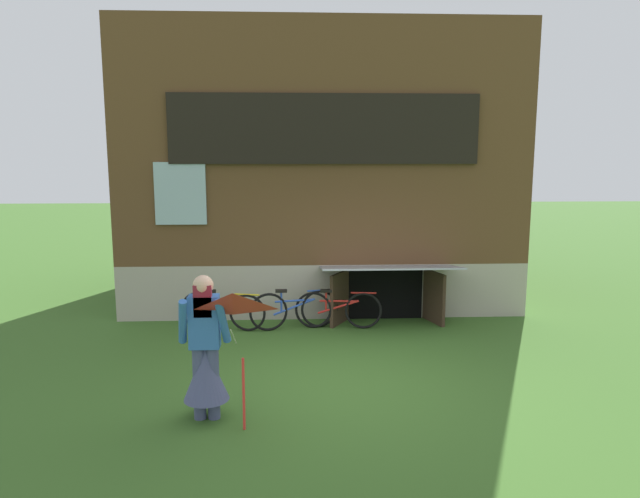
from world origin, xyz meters
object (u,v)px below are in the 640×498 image
at_px(person, 205,359).
at_px(bicycle_red, 338,309).
at_px(bicycle_blue, 294,309).
at_px(bicycle_yellow, 223,311).
at_px(kite, 233,327).

height_order(person, bicycle_red, person).
distance_m(bicycle_blue, bicycle_yellow, 1.24).
relative_size(bicycle_blue, bicycle_yellow, 1.03).
relative_size(person, bicycle_red, 1.11).
bearing_deg(bicycle_red, person, -111.72).
height_order(kite, bicycle_red, kite).
distance_m(kite, bicycle_blue, 4.13).
bearing_deg(bicycle_blue, bicycle_red, -11.05).
height_order(person, kite, person).
relative_size(person, bicycle_yellow, 1.12).
bearing_deg(bicycle_red, bicycle_blue, -174.02).
height_order(kite, bicycle_blue, kite).
distance_m(bicycle_red, bicycle_yellow, 2.01).
xyz_separation_m(bicycle_blue, bicycle_yellow, (-1.24, 0.01, -0.01)).
height_order(bicycle_red, bicycle_blue, bicycle_blue).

